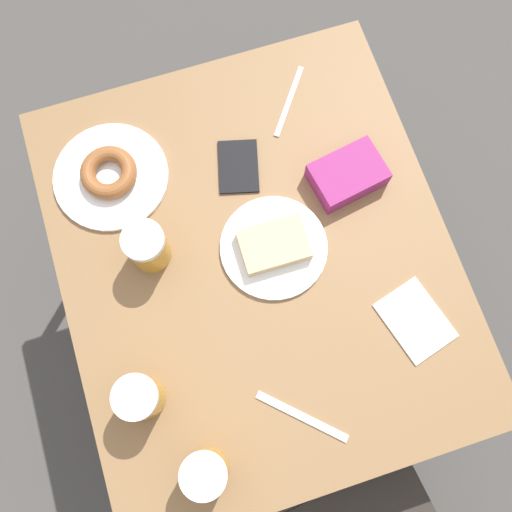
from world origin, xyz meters
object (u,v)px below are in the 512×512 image
object	(u,v)px
beer_mug_center	(140,398)
napkin_folded	(415,320)
knife	(302,416)
beer_mug_right	(147,247)
beer_mug_left	(206,473)
plate_with_donut	(110,175)
plate_with_cake	(274,246)
blue_pouch	(347,175)
passport_near_edge	(238,166)
fork	(289,101)

from	to	relation	value
beer_mug_center	napkin_folded	distance (m)	0.58
beer_mug_center	knife	distance (m)	0.32
beer_mug_right	napkin_folded	size ratio (longest dim) A/B	0.66
beer_mug_left	plate_with_donut	bearing A→B (deg)	-87.31
plate_with_cake	beer_mug_left	size ratio (longest dim) A/B	2.01
beer_mug_left	beer_mug_center	size ratio (longest dim) A/B	1.00
beer_mug_left	beer_mug_center	world-z (taller)	same
plate_with_donut	beer_mug_left	distance (m)	0.66
napkin_folded	blue_pouch	bearing A→B (deg)	-85.02
passport_near_edge	blue_pouch	distance (m)	0.24
fork	knife	bearing A→B (deg)	73.50
beer_mug_right	passport_near_edge	bearing A→B (deg)	-150.09
beer_mug_left	passport_near_edge	distance (m)	0.64
beer_mug_left	blue_pouch	size ratio (longest dim) A/B	0.68
beer_mug_center	beer_mug_left	bearing A→B (deg)	115.85
beer_mug_center	fork	world-z (taller)	beer_mug_center
fork	beer_mug_center	bearing A→B (deg)	48.06
fork	knife	size ratio (longest dim) A/B	1.02
passport_near_edge	blue_pouch	bearing A→B (deg)	155.08
beer_mug_center	passport_near_edge	world-z (taller)	beer_mug_center
plate_with_cake	napkin_folded	bearing A→B (deg)	134.11
beer_mug_right	beer_mug_center	bearing A→B (deg)	72.37
beer_mug_center	napkin_folded	world-z (taller)	beer_mug_center
beer_mug_right	knife	size ratio (longest dim) A/B	0.74
plate_with_cake	plate_with_donut	world-z (taller)	plate_with_donut
plate_with_cake	fork	bearing A→B (deg)	-113.97
napkin_folded	passport_near_edge	bearing A→B (deg)	-60.70
beer_mug_right	passport_near_edge	xyz separation A→B (m)	(-0.24, -0.14, -0.05)
knife	passport_near_edge	size ratio (longest dim) A/B	1.07
beer_mug_right	passport_near_edge	world-z (taller)	beer_mug_right
beer_mug_left	blue_pouch	xyz separation A→B (m)	(-0.46, -0.49, -0.03)
beer_mug_center	beer_mug_right	xyz separation A→B (m)	(-0.09, -0.29, 0.00)
plate_with_donut	passport_near_edge	world-z (taller)	plate_with_donut
napkin_folded	fork	world-z (taller)	same
beer_mug_center	passport_near_edge	size ratio (longest dim) A/B	0.80
napkin_folded	blue_pouch	size ratio (longest dim) A/B	1.03
fork	passport_near_edge	xyz separation A→B (m)	(0.16, 0.12, 0.00)
plate_with_cake	blue_pouch	bearing A→B (deg)	-153.37
beer_mug_center	blue_pouch	xyz separation A→B (m)	(-0.55, -0.32, -0.03)
plate_with_cake	fork	size ratio (longest dim) A/B	1.46
beer_mug_left	beer_mug_center	xyz separation A→B (m)	(0.08, -0.17, 0.00)
beer_mug_left	napkin_folded	distance (m)	0.52
plate_with_donut	blue_pouch	size ratio (longest dim) A/B	1.51
plate_with_cake	passport_near_edge	world-z (taller)	plate_with_cake
napkin_folded	fork	xyz separation A→B (m)	(0.09, -0.56, -0.00)
knife	passport_near_edge	world-z (taller)	passport_near_edge
beer_mug_center	napkin_folded	size ratio (longest dim) A/B	0.66
plate_with_cake	passport_near_edge	size ratio (longest dim) A/B	1.60
plate_with_donut	beer_mug_left	xyz separation A→B (m)	(-0.03, 0.65, 0.04)
plate_with_donut	fork	xyz separation A→B (m)	(-0.44, -0.06, -0.01)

